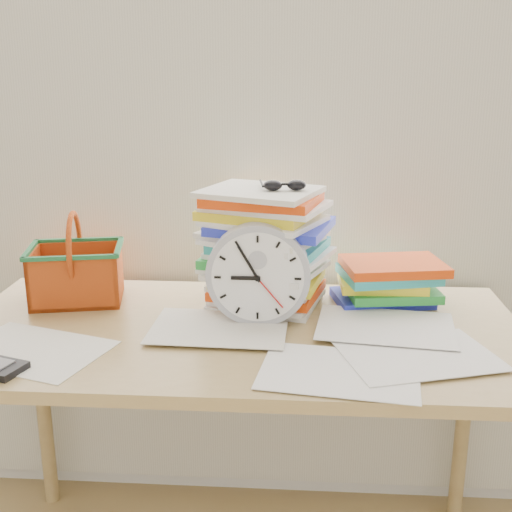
# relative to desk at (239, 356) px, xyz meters

# --- Properties ---
(curtain) EXTENTS (2.40, 0.01, 2.50)m
(curtain) POSITION_rel_desk_xyz_m (0.00, 0.38, 0.62)
(curtain) COLOR beige
(curtain) RESTS_ON room_shell
(desk) EXTENTS (1.40, 0.70, 0.75)m
(desk) POSITION_rel_desk_xyz_m (0.00, 0.00, 0.00)
(desk) COLOR #9F814A
(desk) RESTS_ON ground
(paper_stack) EXTENTS (0.39, 0.35, 0.32)m
(paper_stack) POSITION_rel_desk_xyz_m (0.05, 0.18, 0.23)
(paper_stack) COLOR white
(paper_stack) RESTS_ON desk
(clock) EXTENTS (0.26, 0.05, 0.26)m
(clock) POSITION_rel_desk_xyz_m (0.05, 0.04, 0.20)
(clock) COLOR #A9AAB6
(clock) RESTS_ON desk
(sunglasses) EXTENTS (0.14, 0.12, 0.03)m
(sunglasses) POSITION_rel_desk_xyz_m (0.10, 0.15, 0.40)
(sunglasses) COLOR black
(sunglasses) RESTS_ON paper_stack
(book_stack) EXTENTS (0.31, 0.26, 0.12)m
(book_stack) POSITION_rel_desk_xyz_m (0.38, 0.21, 0.13)
(book_stack) COLOR white
(book_stack) RESTS_ON desk
(basket) EXTENTS (0.28, 0.23, 0.24)m
(basket) POSITION_rel_desk_xyz_m (-0.46, 0.17, 0.20)
(basket) COLOR #CC4D13
(basket) RESTS_ON desk
(scattered_papers) EXTENTS (1.26, 0.42, 0.02)m
(scattered_papers) POSITION_rel_desk_xyz_m (0.00, 0.00, 0.08)
(scattered_papers) COLOR white
(scattered_papers) RESTS_ON desk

